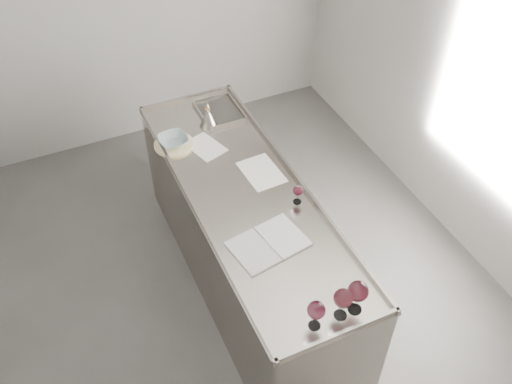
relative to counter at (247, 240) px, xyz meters
name	(u,v)px	position (x,y,z in m)	size (l,w,h in m)	color
room_shell	(184,193)	(-0.50, -0.30, 0.93)	(4.54, 5.04, 2.84)	#494744
counter	(247,240)	(0.00, 0.00, 0.00)	(0.77, 2.42, 0.97)	gray
wine_glass_left	(316,311)	(-0.08, -1.08, 0.60)	(0.10, 0.10, 0.19)	white
wine_glass_middle	(343,299)	(0.07, -1.08, 0.61)	(0.11, 0.11, 0.21)	white
wine_glass_right	(358,292)	(0.16, -1.08, 0.62)	(0.11, 0.11, 0.22)	white
wine_glass_small	(298,191)	(0.27, -0.21, 0.57)	(0.07, 0.07, 0.14)	white
notebook	(268,243)	(-0.06, -0.46, 0.47)	(0.49, 0.38, 0.02)	silver
loose_paper_top	(262,172)	(0.18, 0.15, 0.47)	(0.24, 0.34, 0.00)	silver
loose_paper_under	(205,147)	(-0.08, 0.56, 0.47)	(0.20, 0.29, 0.00)	white
trivet	(174,144)	(-0.28, 0.68, 0.48)	(0.29, 0.29, 0.02)	beige
ceramic_bowl	(173,140)	(-0.28, 0.68, 0.51)	(0.21, 0.21, 0.05)	#93A9AB
wine_funnel	(208,119)	(0.04, 0.79, 0.53)	(0.14, 0.14, 0.21)	#9B948A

